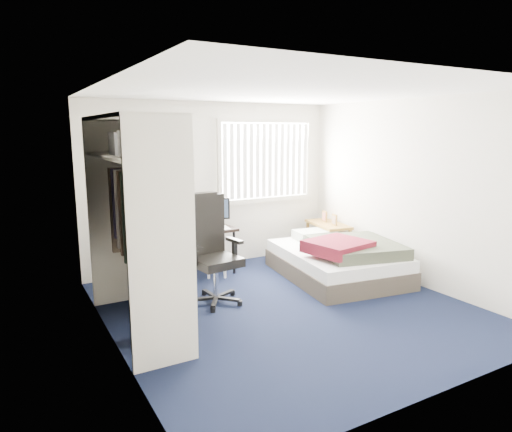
{
  "coord_description": "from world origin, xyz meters",
  "views": [
    {
      "loc": [
        -2.85,
        -4.28,
        2.07
      ],
      "look_at": [
        -0.21,
        0.4,
        1.06
      ],
      "focal_mm": 32.0,
      "sensor_mm": 36.0,
      "label": 1
    }
  ],
  "objects": [
    {
      "name": "ground",
      "position": [
        0.0,
        0.0,
        0.0
      ],
      "size": [
        4.2,
        4.2,
        0.0
      ],
      "primitive_type": "plane",
      "color": "black",
      "rests_on": "ground"
    },
    {
      "name": "room_shell",
      "position": [
        0.0,
        0.0,
        1.51
      ],
      "size": [
        4.2,
        4.2,
        4.2
      ],
      "color": "silver",
      "rests_on": "ground"
    },
    {
      "name": "window_assembly",
      "position": [
        0.9,
        2.04,
        1.6
      ],
      "size": [
        1.72,
        0.09,
        1.32
      ],
      "color": "white",
      "rests_on": "ground"
    },
    {
      "name": "closet",
      "position": [
        -1.67,
        0.27,
        1.35
      ],
      "size": [
        0.64,
        1.84,
        2.22
      ],
      "color": "beige",
      "rests_on": "ground"
    },
    {
      "name": "desk",
      "position": [
        -0.6,
        1.76,
        0.72
      ],
      "size": [
        1.42,
        0.72,
        1.14
      ],
      "color": "black",
      "rests_on": "ground"
    },
    {
      "name": "office_chair",
      "position": [
        -0.69,
        0.67,
        0.51
      ],
      "size": [
        0.71,
        0.71,
        1.33
      ],
      "color": "black",
      "rests_on": "ground"
    },
    {
      "name": "footstool",
      "position": [
        -0.24,
        1.5,
        0.2
      ],
      "size": [
        0.39,
        0.36,
        0.26
      ],
      "color": "white",
      "rests_on": "ground"
    },
    {
      "name": "nightstand",
      "position": [
        1.75,
        1.48,
        0.52
      ],
      "size": [
        0.56,
        0.91,
        0.77
      ],
      "color": "brown",
      "rests_on": "ground"
    },
    {
      "name": "bed",
      "position": [
        1.26,
        0.61,
        0.27
      ],
      "size": [
        1.66,
        2.07,
        0.63
      ],
      "color": "#3F372D",
      "rests_on": "ground"
    },
    {
      "name": "pine_box",
      "position": [
        -1.65,
        -0.05,
        0.14
      ],
      "size": [
        0.41,
        0.34,
        0.27
      ],
      "primitive_type": "cube",
      "rotation": [
        0.0,
        0.0,
        -0.23
      ],
      "color": "tan",
      "rests_on": "ground"
    }
  ]
}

